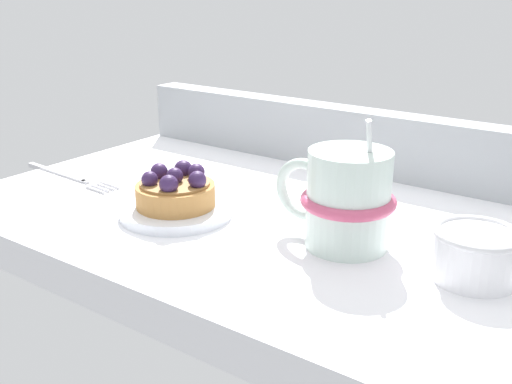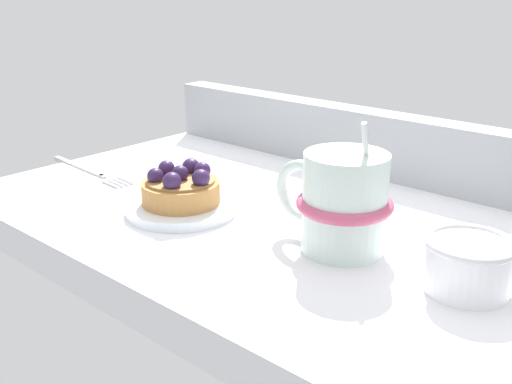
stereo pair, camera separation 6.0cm
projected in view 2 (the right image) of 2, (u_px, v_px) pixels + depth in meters
ground_plane at (262, 225)px, 67.91cm from camera, size 64.68×42.28×4.02cm
window_rail_back at (358, 140)px, 79.39cm from camera, size 63.39×3.87×8.18cm
dessert_plate at (182, 208)px, 65.94cm from camera, size 12.12×12.12×1.11cm
raspberry_tart at (181, 188)px, 65.20cm from camera, size 8.50×8.50×4.29cm
coffee_mug at (342, 202)px, 55.60cm from camera, size 12.51×9.00×12.61cm
dessert_fork at (89, 170)px, 79.61cm from camera, size 17.73×2.71×0.60cm
sugar_bowl at (468, 263)px, 48.85cm from camera, size 7.43×7.43×4.53cm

